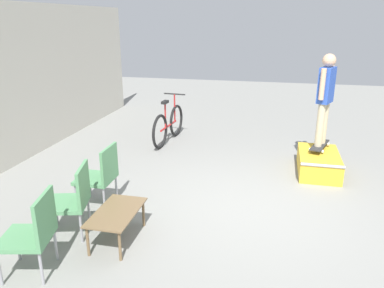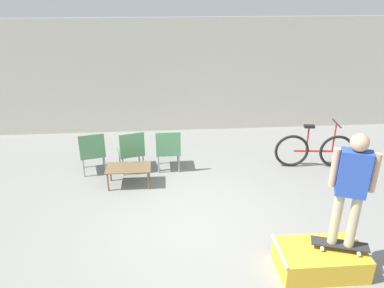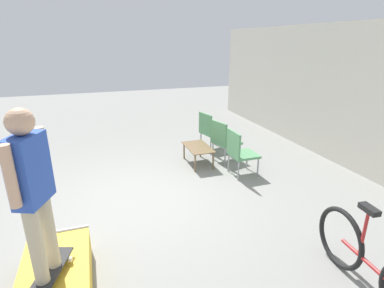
{
  "view_description": "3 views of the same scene",
  "coord_description": "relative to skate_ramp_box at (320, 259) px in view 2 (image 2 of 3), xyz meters",
  "views": [
    {
      "loc": [
        -5.06,
        -0.31,
        2.69
      ],
      "look_at": [
        0.32,
        0.93,
        0.84
      ],
      "focal_mm": 35.0,
      "sensor_mm": 36.0,
      "label": 1
    },
    {
      "loc": [
        -0.48,
        -5.2,
        3.85
      ],
      "look_at": [
        0.04,
        1.29,
        0.98
      ],
      "focal_mm": 35.0,
      "sensor_mm": 36.0,
      "label": 2
    },
    {
      "loc": [
        4.63,
        -0.56,
        2.64
      ],
      "look_at": [
        0.14,
        0.95,
        0.99
      ],
      "focal_mm": 28.0,
      "sensor_mm": 36.0,
      "label": 3
    }
  ],
  "objects": [
    {
      "name": "ground_plane",
      "position": [
        -1.69,
        1.13,
        -0.18
      ],
      "size": [
        24.0,
        24.0,
        0.0
      ],
      "primitive_type": "plane",
      "color": "gray"
    },
    {
      "name": "house_wall_back",
      "position": [
        -1.69,
        5.67,
        1.32
      ],
      "size": [
        12.0,
        0.06,
        3.0
      ],
      "color": "beige",
      "rests_on": "ground_plane"
    },
    {
      "name": "skate_ramp_box",
      "position": [
        0.0,
        0.0,
        0.0
      ],
      "size": [
        1.24,
        0.71,
        0.39
      ],
      "color": "gold",
      "rests_on": "ground_plane"
    },
    {
      "name": "skateboard_on_ramp",
      "position": [
        0.24,
        -0.01,
        0.26
      ],
      "size": [
        0.8,
        0.43,
        0.07
      ],
      "rotation": [
        0.0,
        0.0,
        -0.31
      ],
      "color": "#2D2D2D",
      "rests_on": "skate_ramp_box"
    },
    {
      "name": "person_skater",
      "position": [
        0.24,
        -0.01,
        1.25
      ],
      "size": [
        0.53,
        0.33,
        1.66
      ],
      "rotation": [
        0.0,
        0.0,
        -0.4
      ],
      "color": "#C6B793",
      "rests_on": "skateboard_on_ramp"
    },
    {
      "name": "coffee_table",
      "position": [
        -2.91,
        2.68,
        0.18
      ],
      "size": [
        0.89,
        0.51,
        0.41
      ],
      "color": "brown",
      "rests_on": "ground_plane"
    },
    {
      "name": "patio_chair_left",
      "position": [
        -3.7,
        3.28,
        0.34
      ],
      "size": [
        0.62,
        0.62,
        0.95
      ],
      "rotation": [
        0.0,
        0.0,
        3.37
      ],
      "color": "#99999E",
      "rests_on": "ground_plane"
    },
    {
      "name": "patio_chair_center",
      "position": [
        -2.88,
        3.28,
        0.34
      ],
      "size": [
        0.64,
        0.64,
        0.95
      ],
      "rotation": [
        0.0,
        0.0,
        3.41
      ],
      "color": "#99999E",
      "rests_on": "ground_plane"
    },
    {
      "name": "patio_chair_right",
      "position": [
        -2.09,
        3.27,
        0.34
      ],
      "size": [
        0.53,
        0.53,
        0.95
      ],
      "rotation": [
        0.0,
        0.0,
        3.16
      ],
      "color": "#99999E",
      "rests_on": "ground_plane"
    },
    {
      "name": "bicycle",
      "position": [
        1.12,
        3.19,
        0.22
      ],
      "size": [
        1.74,
        0.52,
        1.05
      ],
      "rotation": [
        0.0,
        0.0,
        -0.1
      ],
      "color": "black",
      "rests_on": "ground_plane"
    }
  ]
}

